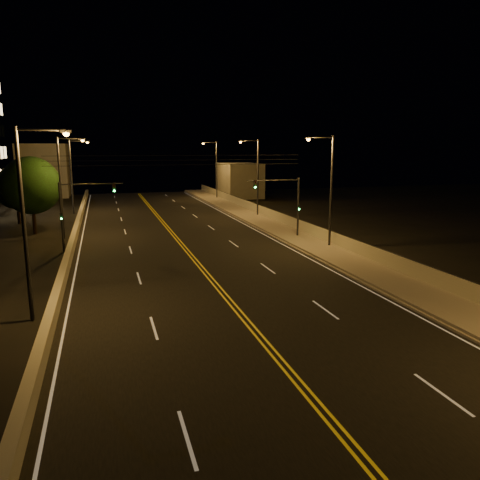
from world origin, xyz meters
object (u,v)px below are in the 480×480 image
object	(u,v)px
streetlight_1	(328,185)
tree_1	(16,188)
tree_0	(31,185)
streetlight_2	(256,173)
streetlight_3	(215,166)
traffic_signal_right	(288,200)
streetlight_6	(73,172)
streetlight_4	(29,212)
streetlight_5	(63,181)
traffic_signal_left	(74,207)

from	to	relation	value
streetlight_1	tree_1	world-z (taller)	streetlight_1
streetlight_1	tree_0	bearing A→B (deg)	149.48
streetlight_2	streetlight_3	size ratio (longest dim) A/B	1.00
tree_1	traffic_signal_right	bearing A→B (deg)	-33.50
streetlight_1	streetlight_2	size ratio (longest dim) A/B	1.00
streetlight_2	streetlight_6	xyz separation A→B (m)	(-21.46, 9.51, 0.00)
streetlight_1	streetlight_4	world-z (taller)	same
streetlight_6	tree_1	xyz separation A→B (m)	(-5.77, -6.81, -1.39)
streetlight_6	streetlight_5	bearing A→B (deg)	-90.00
streetlight_5	traffic_signal_left	distance (m)	6.67
streetlight_3	tree_1	world-z (taller)	streetlight_3
streetlight_3	streetlight_6	distance (m)	24.50
streetlight_5	traffic_signal_right	bearing A→B (deg)	-17.63
streetlight_6	streetlight_4	bearing A→B (deg)	-90.00
streetlight_5	streetlight_3	bearing A→B (deg)	53.77
streetlight_3	traffic_signal_left	distance (m)	41.02
tree_1	traffic_signal_left	bearing A→B (deg)	-67.78
streetlight_5	streetlight_4	bearing A→B (deg)	-90.00
streetlight_2	traffic_signal_right	world-z (taller)	streetlight_2
traffic_signal_right	tree_1	distance (m)	30.77
streetlight_3	streetlight_5	size ratio (longest dim) A/B	1.00
tree_1	streetlight_2	bearing A→B (deg)	-5.67
streetlight_4	streetlight_6	bearing A→B (deg)	90.00
streetlight_1	streetlight_2	xyz separation A→B (m)	(0.00, 19.20, 0.00)
streetlight_1	traffic_signal_right	bearing A→B (deg)	107.67
streetlight_2	streetlight_6	world-z (taller)	same
streetlight_3	streetlight_5	xyz separation A→B (m)	(-21.46, -29.28, 0.00)
streetlight_1	streetlight_2	world-z (taller)	same
traffic_signal_right	tree_0	xyz separation A→B (m)	(-23.11, 9.62, 1.15)
streetlight_3	tree_1	bearing A→B (deg)	-145.62
streetlight_1	streetlight_6	world-z (taller)	same
streetlight_6	traffic_signal_right	distance (m)	31.05
streetlight_3	tree_0	size ratio (longest dim) A/B	1.23
streetlight_4	tree_1	world-z (taller)	streetlight_4
streetlight_2	traffic_signal_left	distance (m)	24.87
streetlight_5	tree_1	size ratio (longest dim) A/B	1.47
streetlight_1	traffic_signal_left	world-z (taller)	streetlight_1
streetlight_3	streetlight_5	bearing A→B (deg)	-126.23
streetlight_3	streetlight_4	distance (m)	55.89
streetlight_3	traffic_signal_right	bearing A→B (deg)	-92.52
streetlight_4	streetlight_5	world-z (taller)	same
streetlight_1	streetlight_5	distance (m)	24.23
traffic_signal_right	tree_1	world-z (taller)	tree_1
streetlight_4	streetlight_2	bearing A→B (deg)	54.68
streetlight_6	tree_1	size ratio (longest dim) A/B	1.47
streetlight_3	traffic_signal_right	distance (m)	35.68
streetlight_1	tree_1	distance (m)	34.97
streetlight_1	streetlight_3	bearing A→B (deg)	90.00
streetlight_1	tree_0	size ratio (longest dim) A/B	1.23
traffic_signal_left	tree_0	bearing A→B (deg)	114.52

